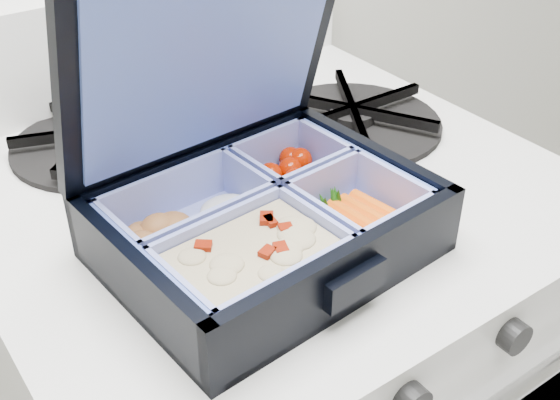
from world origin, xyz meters
TOP-DOWN VIEW (x-y plane):
  - bento_box at (-0.36, 1.59)m, footprint 0.27×0.22m
  - burner_grate at (-0.15, 1.72)m, footprint 0.20×0.20m
  - burner_grate_rear at (-0.40, 1.84)m, footprint 0.23×0.23m
  - fork at (-0.25, 1.75)m, footprint 0.16×0.15m

SIDE VIEW (x-z plane):
  - fork at x=-0.25m, z-range 0.83..0.84m
  - burner_grate_rear at x=-0.40m, z-range 0.83..0.86m
  - burner_grate at x=-0.15m, z-range 0.83..0.86m
  - bento_box at x=-0.36m, z-range 0.83..0.90m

